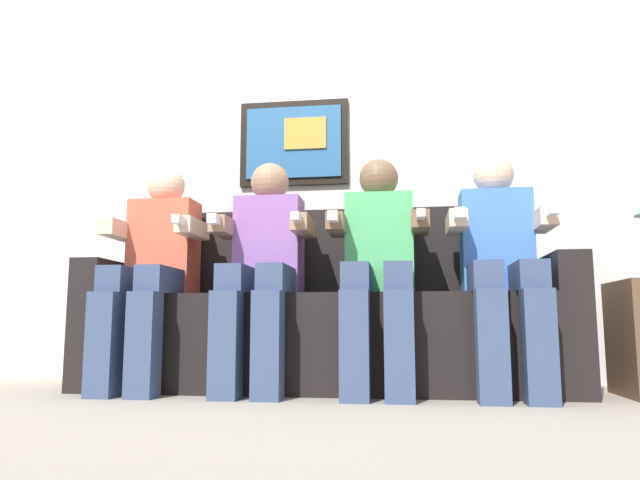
{
  "coord_description": "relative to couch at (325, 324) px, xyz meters",
  "views": [
    {
      "loc": [
        0.39,
        -2.63,
        0.31
      ],
      "look_at": [
        0.0,
        0.15,
        0.7
      ],
      "focal_mm": 34.23,
      "sensor_mm": 36.0,
      "label": 1
    }
  ],
  "objects": [
    {
      "name": "ground_plane",
      "position": [
        0.0,
        -0.33,
        -0.31
      ],
      "size": [
        6.13,
        6.13,
        0.0
      ],
      "primitive_type": "plane",
      "color": "#9E9384"
    },
    {
      "name": "back_wall_assembly",
      "position": [
        -0.01,
        0.44,
        0.99
      ],
      "size": [
        4.72,
        0.1,
        2.6
      ],
      "color": "silver",
      "rests_on": "ground_plane"
    },
    {
      "name": "couch",
      "position": [
        0.0,
        0.0,
        0.0
      ],
      "size": [
        2.32,
        0.58,
        0.9
      ],
      "color": "black",
      "rests_on": "ground_plane"
    },
    {
      "name": "person_leftmost",
      "position": [
        -0.81,
        -0.17,
        0.29
      ],
      "size": [
        0.46,
        0.56,
        1.11
      ],
      "color": "#D8593F",
      "rests_on": "ground_plane"
    },
    {
      "name": "person_left_center",
      "position": [
        -0.27,
        -0.17,
        0.29
      ],
      "size": [
        0.46,
        0.56,
        1.11
      ],
      "color": "#8C59A5",
      "rests_on": "ground_plane"
    },
    {
      "name": "person_right_center",
      "position": [
        0.27,
        -0.17,
        0.29
      ],
      "size": [
        0.46,
        0.56,
        1.11
      ],
      "color": "#4CB266",
      "rests_on": "ground_plane"
    },
    {
      "name": "person_rightmost",
      "position": [
        0.81,
        -0.17,
        0.29
      ],
      "size": [
        0.46,
        0.56,
        1.11
      ],
      "color": "#3F72CC",
      "rests_on": "ground_plane"
    }
  ]
}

